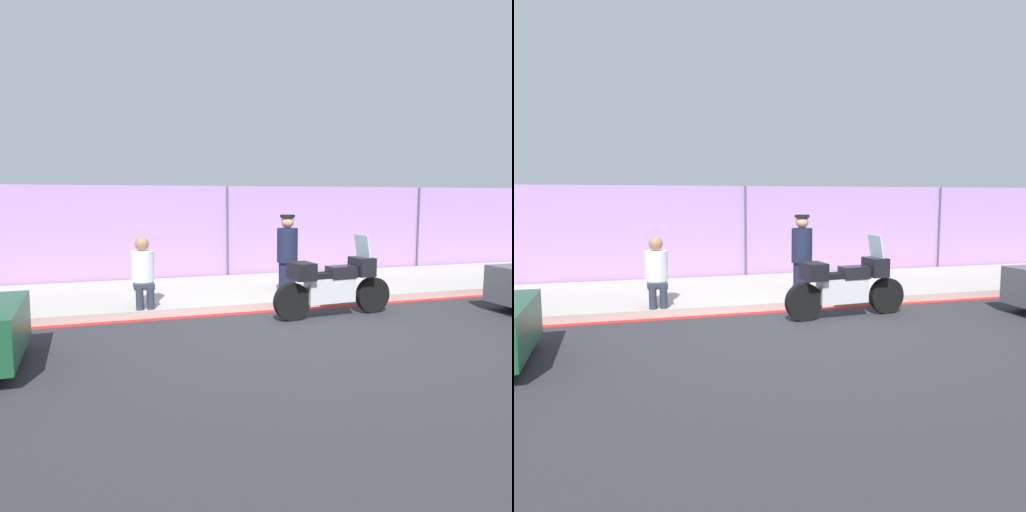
# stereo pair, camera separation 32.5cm
# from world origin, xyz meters

# --- Properties ---
(ground_plane) EXTENTS (120.00, 120.00, 0.00)m
(ground_plane) POSITION_xyz_m (0.00, 0.00, 0.00)
(ground_plane) COLOR #2D2D33
(sidewalk) EXTENTS (42.63, 3.58, 0.15)m
(sidewalk) POSITION_xyz_m (0.00, 3.14, 0.07)
(sidewalk) COLOR #ADA89E
(sidewalk) RESTS_ON ground_plane
(curb_paint_stripe) EXTENTS (42.63, 0.18, 0.01)m
(curb_paint_stripe) POSITION_xyz_m (0.00, 1.26, 0.00)
(curb_paint_stripe) COLOR red
(curb_paint_stripe) RESTS_ON ground_plane
(storefront_fence) EXTENTS (40.50, 0.17, 2.45)m
(storefront_fence) POSITION_xyz_m (-0.00, 5.02, 1.22)
(storefront_fence) COLOR #AD7FC6
(storefront_fence) RESTS_ON ground_plane
(motorcycle) EXTENTS (2.35, 0.61, 1.48)m
(motorcycle) POSITION_xyz_m (0.84, 0.53, 0.59)
(motorcycle) COLOR black
(motorcycle) RESTS_ON ground_plane
(officer_standing) EXTENTS (0.42, 0.42, 1.66)m
(officer_standing) POSITION_xyz_m (0.49, 1.91, 0.99)
(officer_standing) COLOR #191E38
(officer_standing) RESTS_ON sidewalk
(person_seated_on_curb) EXTENTS (0.42, 0.68, 1.28)m
(person_seated_on_curb) POSITION_xyz_m (-2.40, 1.81, 0.85)
(person_seated_on_curb) COLOR #2D3342
(person_seated_on_curb) RESTS_ON sidewalk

